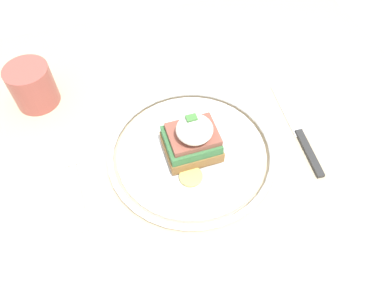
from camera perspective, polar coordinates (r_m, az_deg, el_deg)
The scene contains 7 objects.
ground_plane at distance 1.33m, azimuth -0.74°, elevation -21.09°, with size 6.00×6.00×0.00m, color #B2ADA3.
dining_table at distance 0.72m, azimuth -1.29°, elevation -7.73°, with size 0.94×0.82×0.77m.
plate at distance 0.61m, azimuth 0.00°, elevation -1.51°, with size 0.27×0.27×0.02m.
sandwich at distance 0.57m, azimuth 0.09°, elevation 0.71°, with size 0.08×0.10×0.08m.
fork at distance 0.61m, azimuth -17.24°, elevation -5.52°, with size 0.02×0.16×0.00m.
knife at distance 0.66m, azimuth 16.13°, elevation 1.35°, with size 0.03×0.21×0.01m.
cup at distance 0.72m, azimuth -23.18°, elevation 8.24°, with size 0.08×0.08×0.08m.
Camera 1 is at (-0.09, -0.33, 1.28)m, focal length 35.00 mm.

